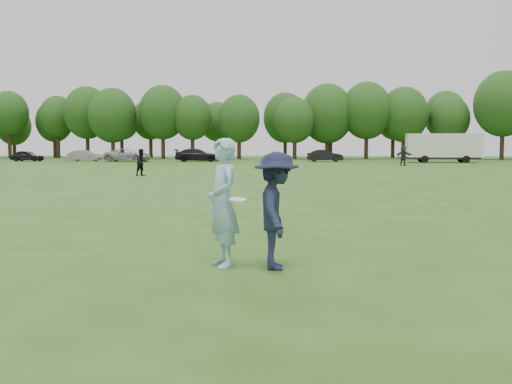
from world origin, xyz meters
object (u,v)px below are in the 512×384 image
(thrower, at_px, (223,203))
(player_far_a, at_px, (142,162))
(car_a, at_px, (27,156))
(car_f, at_px, (325,156))
(car_d, at_px, (197,155))
(cargo_trailer, at_px, (443,147))
(player_far_d, at_px, (403,155))
(defender, at_px, (276,211))
(car_b, at_px, (84,156))
(car_c, at_px, (128,155))

(thrower, distance_m, player_far_a, 28.67)
(car_a, relative_size, car_f, 0.91)
(car_d, height_order, cargo_trailer, cargo_trailer)
(player_far_d, relative_size, cargo_trailer, 0.21)
(player_far_a, xyz_separation_m, car_f, (11.70, 34.31, -0.14))
(player_far_d, height_order, cargo_trailer, cargo_trailer)
(player_far_d, xyz_separation_m, car_d, (-22.03, 12.01, -0.20))
(defender, bearing_deg, car_d, 7.42)
(thrower, relative_size, cargo_trailer, 0.22)
(car_f, bearing_deg, car_b, 86.40)
(car_f, distance_m, cargo_trailer, 13.28)
(defender, bearing_deg, player_far_d, -15.36)
(car_f, bearing_deg, player_far_a, 156.24)
(thrower, relative_size, car_c, 0.37)
(thrower, height_order, defender, thrower)
(car_b, relative_size, car_f, 0.95)
(player_far_d, bearing_deg, player_far_a, -162.91)
(thrower, xyz_separation_m, car_b, (-26.64, 60.72, -0.34))
(thrower, bearing_deg, car_f, 150.11)
(car_f, relative_size, cargo_trailer, 0.47)
(car_d, bearing_deg, player_far_a, 177.98)
(thrower, relative_size, defender, 1.11)
(car_a, bearing_deg, car_b, -75.28)
(car_c, bearing_deg, car_f, -81.77)
(defender, bearing_deg, cargo_trailer, -18.96)
(thrower, xyz_separation_m, car_a, (-33.08, 59.12, -0.35))
(car_f, bearing_deg, player_far_d, -157.14)
(car_b, bearing_deg, car_d, -88.40)
(player_far_a, distance_m, car_d, 32.93)
(thrower, xyz_separation_m, car_f, (2.28, 61.39, -0.30))
(car_c, bearing_deg, thrower, -157.93)
(defender, distance_m, car_c, 63.11)
(player_far_d, relative_size, car_b, 0.48)
(car_b, relative_size, cargo_trailer, 0.45)
(defender, relative_size, car_a, 0.47)
(thrower, height_order, car_a, thrower)
(car_a, bearing_deg, thrower, -150.03)
(player_far_d, xyz_separation_m, car_a, (-42.50, 11.27, -0.31))
(player_far_a, relative_size, player_far_d, 0.87)
(player_far_a, bearing_deg, defender, -119.39)
(player_far_a, bearing_deg, thrower, -120.89)
(thrower, distance_m, cargo_trailer, 61.00)
(car_c, bearing_deg, player_far_d, -107.85)
(player_far_a, distance_m, car_f, 36.25)
(player_far_a, height_order, car_a, player_far_a)
(thrower, xyz_separation_m, player_far_a, (-9.42, 27.08, -0.16))
(defender, height_order, car_f, defender)
(player_far_d, bearing_deg, car_d, 120.72)
(cargo_trailer, bearing_deg, player_far_d, -117.72)
(thrower, relative_size, car_b, 0.49)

